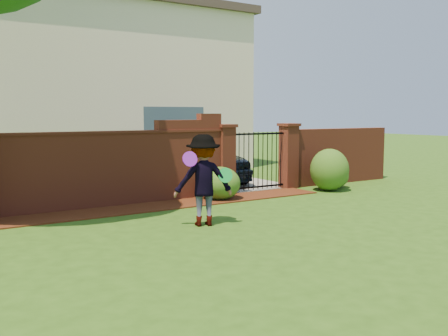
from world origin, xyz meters
TOP-DOWN VIEW (x-y plane):
  - ground at (0.00, 0.00)m, footprint 80.00×80.00m
  - mulch_bed at (-0.95, 3.34)m, footprint 11.10×1.08m
  - brick_wall at (-2.01, 4.00)m, footprint 8.70×0.31m
  - brick_wall_return at (6.60, 4.00)m, footprint 4.00×0.25m
  - pillar_left at (2.40, 4.00)m, footprint 0.50×0.50m
  - pillar_right at (4.60, 4.00)m, footprint 0.50×0.50m
  - iron_gate at (3.50, 4.00)m, footprint 1.78×0.03m
  - driveway at (3.50, 8.00)m, footprint 3.20×8.00m
  - house at (1.00, 12.00)m, footprint 12.40×6.40m
  - car at (3.30, 6.55)m, footprint 2.39×4.68m
  - shrub_left at (1.82, 3.35)m, footprint 1.02×1.02m
  - shrub_middle at (5.21, 2.96)m, footprint 1.08×1.08m
  - shrub_right at (5.79, 3.29)m, footprint 0.77×0.77m
  - man at (-0.02, 1.06)m, footprint 1.30×1.01m
  - frisbee_purple at (-0.37, 0.96)m, footprint 0.30×0.13m
  - frisbee_green at (0.34, 0.84)m, footprint 0.30×0.12m

SIDE VIEW (x-z plane):
  - ground at x=0.00m, z-range -0.01..0.00m
  - driveway at x=3.50m, z-range 0.00..0.01m
  - mulch_bed at x=-0.95m, z-range 0.00..0.03m
  - shrub_right at x=5.79m, z-range 0.00..0.68m
  - shrub_left at x=1.82m, z-range 0.00..0.84m
  - shrub_middle at x=5.21m, z-range 0.00..1.18m
  - car at x=3.30m, z-range 0.00..1.52m
  - brick_wall_return at x=6.60m, z-range 0.00..1.70m
  - iron_gate at x=3.50m, z-range 0.05..1.65m
  - man at x=-0.02m, z-range 0.00..1.76m
  - brick_wall at x=-2.01m, z-range -0.15..2.01m
  - pillar_left at x=2.40m, z-range 0.02..1.90m
  - pillar_right at x=4.60m, z-range 0.02..1.90m
  - frisbee_green at x=0.34m, z-range 0.83..1.13m
  - frisbee_purple at x=-0.37m, z-range 1.18..1.46m
  - house at x=1.00m, z-range 0.01..6.31m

